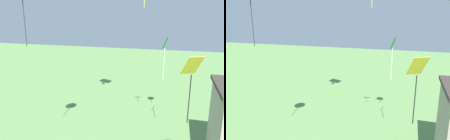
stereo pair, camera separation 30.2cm
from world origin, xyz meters
The scene contains 2 objects.
kite_yellow_diamond centered at (4.04, 6.41, 6.93)m, with size 0.98×0.93×3.27m.
kite_green_diamond centered at (2.47, 12.18, 7.11)m, with size 0.43×0.69×3.21m.
Camera 2 is at (3.67, -3.71, 9.54)m, focal length 35.00 mm.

